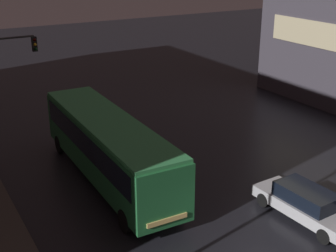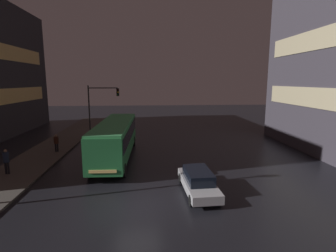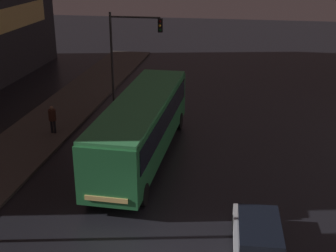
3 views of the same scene
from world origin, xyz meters
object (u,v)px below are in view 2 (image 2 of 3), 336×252
pedestrian_near (56,141)px  pedestrian_mid (6,159)px  car_taxi (198,181)px  traffic_light_main (100,102)px  bus_near (116,136)px

pedestrian_near → pedestrian_mid: 6.11m
car_taxi → traffic_light_main: (-8.72, 16.66, 3.50)m
pedestrian_near → pedestrian_mid: pedestrian_mid is taller
car_taxi → traffic_light_main: traffic_light_main is taller
bus_near → pedestrian_mid: (-7.27, -3.67, -0.76)m
pedestrian_mid → traffic_light_main: traffic_light_main is taller
car_taxi → pedestrian_mid: pedestrian_mid is taller
traffic_light_main → car_taxi: bearing=-62.4°
bus_near → pedestrian_near: (-5.81, 2.26, -0.86)m
pedestrian_near → pedestrian_mid: (-1.46, -5.94, 0.10)m
traffic_light_main → bus_near: bearing=-72.4°
car_taxi → bus_near: bearing=-55.0°
pedestrian_mid → car_taxi: bearing=-136.0°
bus_near → car_taxi: 9.58m
car_taxi → pedestrian_near: bearing=-42.8°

